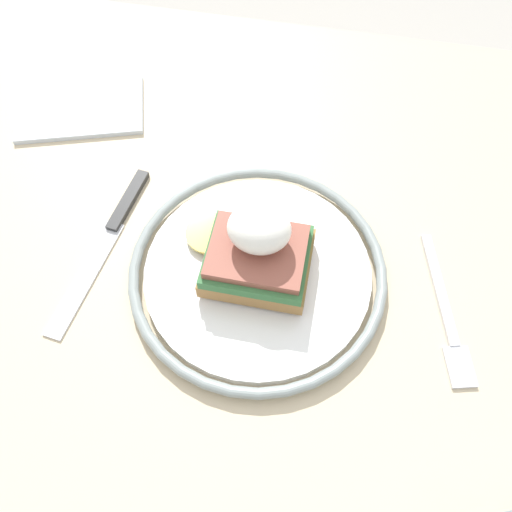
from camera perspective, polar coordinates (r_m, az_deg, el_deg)
The scene contains 7 objects.
ground_plane at distance 1.22m, azimuth 0.44°, elevation -17.74°, with size 6.00×6.00×0.00m, color #B2ADA3.
dining_table at distance 0.62m, azimuth 0.83°, elevation -5.30°, with size 0.91×0.68×0.77m.
plate at distance 0.47m, azimuth 0.00°, elevation -1.67°, with size 0.24×0.24×0.02m.
sandwich at distance 0.44m, azimuth -0.08°, elevation 0.65°, with size 0.12×0.09×0.08m.
fork at distance 0.48m, azimuth 20.89°, elevation -6.29°, with size 0.05×0.15×0.00m.
knife at distance 0.51m, azimuth -16.39°, elevation 2.41°, with size 0.04×0.20×0.01m.
napkin at distance 0.64m, azimuth -19.38°, elevation 15.59°, with size 0.14×0.09×0.01m, color silver.
Camera 1 is at (-0.04, 0.26, 1.19)m, focal length 35.00 mm.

